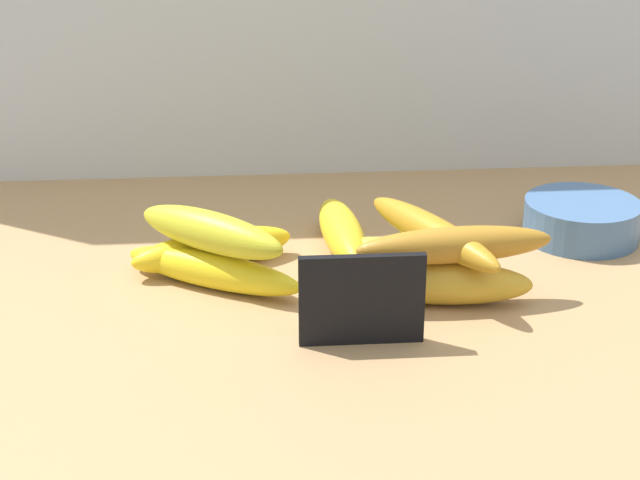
# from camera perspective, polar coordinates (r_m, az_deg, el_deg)

# --- Properties ---
(counter_top) EXTENTS (1.10, 0.76, 0.03)m
(counter_top) POSITION_cam_1_polar(r_m,az_deg,el_deg) (0.97, 4.18, -4.40)
(counter_top) COLOR tan
(counter_top) RESTS_ON ground
(chalkboard_sign) EXTENTS (0.11, 0.02, 0.08)m
(chalkboard_sign) POSITION_cam_1_polar(r_m,az_deg,el_deg) (0.88, 2.36, -3.57)
(chalkboard_sign) COLOR black
(chalkboard_sign) RESTS_ON counter_top
(fruit_bowl) EXTENTS (0.13, 0.13, 0.04)m
(fruit_bowl) POSITION_cam_1_polar(r_m,az_deg,el_deg) (1.14, 14.52, 1.12)
(fruit_bowl) COLOR #456A9A
(fruit_bowl) RESTS_ON counter_top
(banana_0) EXTENTS (0.05, 0.17, 0.04)m
(banana_0) POSITION_cam_1_polar(r_m,az_deg,el_deg) (1.07, 1.25, 0.46)
(banana_0) COLOR yellow
(banana_0) RESTS_ON counter_top
(banana_1) EXTENTS (0.18, 0.07, 0.04)m
(banana_1) POSITION_cam_1_polar(r_m,az_deg,el_deg) (0.96, 6.69, -2.44)
(banana_1) COLOR gold
(banana_1) RESTS_ON counter_top
(banana_2) EXTENTS (0.19, 0.13, 0.04)m
(banana_2) POSITION_cam_1_polar(r_m,az_deg,el_deg) (1.00, -6.06, -1.72)
(banana_2) COLOR yellow
(banana_2) RESTS_ON counter_top
(banana_3) EXTENTS (0.17, 0.10, 0.04)m
(banana_3) POSITION_cam_1_polar(r_m,az_deg,el_deg) (1.04, -6.05, -0.52)
(banana_3) COLOR yellow
(banana_3) RESTS_ON counter_top
(banana_4) EXTENTS (0.15, 0.12, 0.04)m
(banana_4) POSITION_cam_1_polar(r_m,az_deg,el_deg) (1.01, 5.33, -1.16)
(banana_4) COLOR #9CB233
(banana_4) RESTS_ON counter_top
(banana_5) EXTENTS (0.16, 0.14, 0.04)m
(banana_5) POSITION_cam_1_polar(r_m,az_deg,el_deg) (0.99, -6.18, 0.48)
(banana_5) COLOR gold
(banana_5) RESTS_ON banana_2
(banana_6) EXTENTS (0.12, 0.19, 0.03)m
(banana_6) POSITION_cam_1_polar(r_m,az_deg,el_deg) (0.99, 6.36, 0.42)
(banana_6) COLOR #BA851F
(banana_6) RESTS_ON banana_4
(banana_7) EXTENTS (0.19, 0.05, 0.03)m
(banana_7) POSITION_cam_1_polar(r_m,az_deg,el_deg) (0.95, 7.65, -0.38)
(banana_7) COLOR #B37923
(banana_7) RESTS_ON banana_1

